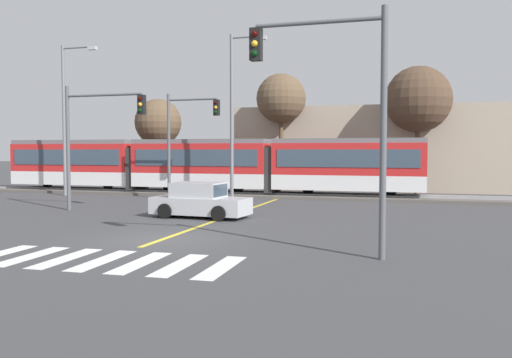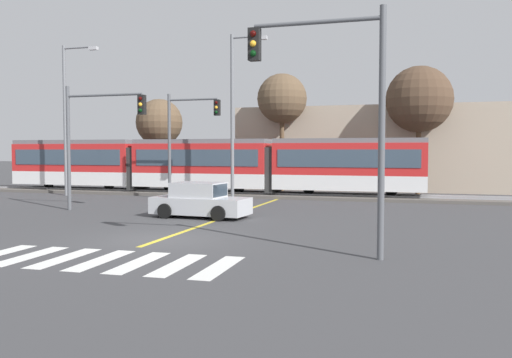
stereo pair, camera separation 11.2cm
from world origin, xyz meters
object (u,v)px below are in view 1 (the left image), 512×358
object	(u,v)px
bare_tree_west	(281,99)
traffic_light_far_left	(185,130)
light_rail_tram	(202,163)
street_lamp_west	(67,111)
street_lamp_centre	(235,108)
sedan_crossing	(200,201)
bare_tree_far_west	(158,123)
bare_tree_east	(418,100)
traffic_light_mid_left	(94,128)
traffic_light_near_right	(339,93)

from	to	relation	value
bare_tree_west	traffic_light_far_left	bearing A→B (deg)	-112.98
traffic_light_far_left	bare_tree_west	distance (m)	9.56
light_rail_tram	street_lamp_west	xyz separation A→B (m)	(-7.90, -3.23, 3.35)
street_lamp_centre	bare_tree_west	size ratio (longest dim) A/B	1.14
light_rail_tram	sedan_crossing	distance (m)	12.15
street_lamp_centre	bare_tree_far_west	bearing A→B (deg)	136.04
street_lamp_centre	bare_tree_east	size ratio (longest dim) A/B	1.12
traffic_light_mid_left	bare_tree_east	distance (m)	21.04
bare_tree_far_west	traffic_light_far_left	bearing A→B (deg)	-55.53
traffic_light_near_right	street_lamp_centre	distance (m)	16.77
sedan_crossing	bare_tree_west	distance (m)	16.86
light_rail_tram	traffic_light_far_left	size ratio (longest dim) A/B	4.53
traffic_light_far_left	bare_tree_far_west	size ratio (longest dim) A/B	0.90
street_lamp_centre	bare_tree_west	world-z (taller)	street_lamp_centre
light_rail_tram	bare_tree_far_west	distance (m)	8.72
sedan_crossing	bare_tree_far_west	xyz separation A→B (m)	(-10.47, 16.81, 4.35)
light_rail_tram	bare_tree_west	xyz separation A→B (m)	(4.15, 4.60, 4.46)
street_lamp_centre	sedan_crossing	bearing A→B (deg)	-82.21
bare_tree_far_west	bare_tree_west	distance (m)	10.28
traffic_light_near_right	sedan_crossing	bearing A→B (deg)	134.68
bare_tree_far_west	street_lamp_centre	bearing A→B (deg)	-43.96
street_lamp_west	street_lamp_centre	xyz separation A→B (m)	(11.33, -0.25, -0.08)
traffic_light_mid_left	bare_tree_far_west	size ratio (longest dim) A/B	0.87
traffic_light_mid_left	traffic_light_near_right	world-z (taller)	traffic_light_near_right
street_lamp_west	traffic_light_near_right	bearing A→B (deg)	-37.81
sedan_crossing	traffic_light_mid_left	world-z (taller)	traffic_light_mid_left
street_lamp_west	bare_tree_east	world-z (taller)	street_lamp_west
light_rail_tram	traffic_light_far_left	world-z (taller)	traffic_light_far_left
bare_tree_far_west	bare_tree_east	bearing A→B (deg)	-3.26
street_lamp_centre	bare_tree_far_west	distance (m)	13.07
light_rail_tram	sedan_crossing	world-z (taller)	light_rail_tram
sedan_crossing	traffic_light_far_left	xyz separation A→B (m)	(-3.95, 7.31, 3.38)
street_lamp_centre	traffic_light_mid_left	bearing A→B (deg)	-124.74
traffic_light_far_left	bare_tree_far_west	distance (m)	11.56
traffic_light_near_right	bare_tree_west	xyz separation A→B (m)	(-7.26, 22.81, 2.07)
traffic_light_mid_left	street_lamp_centre	xyz separation A→B (m)	(4.74, 6.84, 1.35)
traffic_light_near_right	bare_tree_east	xyz separation A→B (m)	(2.05, 22.69, 1.79)
sedan_crossing	traffic_light_far_left	distance (m)	8.97
traffic_light_near_right	bare_tree_east	world-z (taller)	bare_tree_east
traffic_light_mid_left	sedan_crossing	bearing A→B (deg)	-8.76
light_rail_tram	bare_tree_east	world-z (taller)	bare_tree_east
street_lamp_centre	bare_tree_east	bearing A→B (deg)	38.46
traffic_light_mid_left	traffic_light_far_left	world-z (taller)	traffic_light_far_left
traffic_light_far_left	street_lamp_centre	bearing A→B (deg)	8.31
traffic_light_mid_left	traffic_light_far_left	bearing A→B (deg)	73.89
street_lamp_centre	street_lamp_west	bearing A→B (deg)	178.74
bare_tree_far_west	light_rail_tram	bearing A→B (deg)	-43.09
traffic_light_far_left	street_lamp_west	xyz separation A→B (m)	(-8.44, 0.67, 1.32)
light_rail_tram	traffic_light_far_left	distance (m)	4.43
light_rail_tram	bare_tree_east	bearing A→B (deg)	18.43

